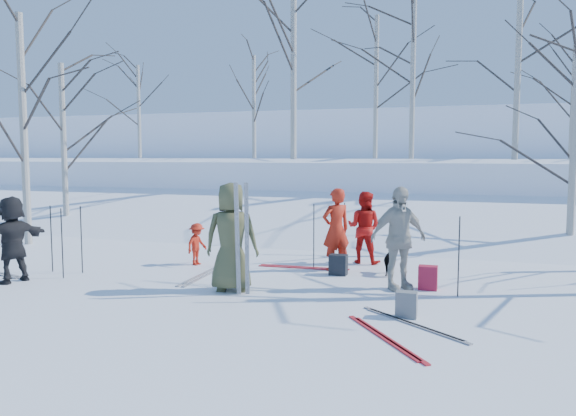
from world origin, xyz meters
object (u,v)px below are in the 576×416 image
(skier_olive_center, at_px, (231,237))
(skier_grey_west, at_px, (12,239))
(skier_redor_behind, at_px, (364,227))
(skier_red_seated, at_px, (197,244))
(skier_cream_east, at_px, (398,238))
(dog, at_px, (391,261))
(backpack_red, at_px, (428,278))
(skier_red_north, at_px, (336,229))
(backpack_dark, at_px, (338,265))
(backpack_grey, at_px, (406,305))

(skier_olive_center, relative_size, skier_grey_west, 1.18)
(skier_redor_behind, xyz_separation_m, skier_red_seated, (-3.35, -1.34, -0.33))
(skier_cream_east, bearing_deg, skier_redor_behind, 76.83)
(skier_red_seated, bearing_deg, skier_cream_east, -90.22)
(dog, bearing_deg, skier_red_seated, -6.18)
(skier_redor_behind, xyz_separation_m, backpack_red, (1.52, -2.06, -0.57))
(skier_red_north, xyz_separation_m, backpack_red, (1.92, -1.11, -0.63))
(skier_grey_west, bearing_deg, backpack_red, 117.90)
(skier_olive_center, height_order, skier_redor_behind, skier_olive_center)
(skier_redor_behind, relative_size, backpack_dark, 3.90)
(skier_red_seated, distance_m, backpack_grey, 5.36)
(dog, distance_m, backpack_grey, 2.94)
(skier_red_north, relative_size, backpack_dark, 4.19)
(skier_cream_east, distance_m, skier_grey_west, 7.02)
(skier_red_seated, bearing_deg, dog, -74.44)
(skier_grey_west, bearing_deg, skier_redor_behind, 137.73)
(backpack_grey, bearing_deg, skier_grey_west, 179.86)
(skier_cream_east, height_order, backpack_grey, skier_cream_east)
(backpack_grey, bearing_deg, skier_red_seated, 151.56)
(skier_red_north, relative_size, skier_redor_behind, 1.07)
(skier_olive_center, distance_m, skier_redor_behind, 3.64)
(skier_cream_east, bearing_deg, backpack_red, -21.11)
(skier_redor_behind, relative_size, skier_cream_east, 0.86)
(skier_olive_center, relative_size, backpack_dark, 4.71)
(dog, bearing_deg, skier_red_north, -14.08)
(skier_olive_center, bearing_deg, skier_grey_west, -3.73)
(skier_red_seated, relative_size, backpack_dark, 2.24)
(dog, bearing_deg, skier_grey_west, 12.90)
(skier_red_north, height_order, skier_grey_west, skier_red_north)
(backpack_red, bearing_deg, skier_red_north, 149.97)
(skier_redor_behind, relative_size, backpack_red, 3.71)
(skier_olive_center, xyz_separation_m, backpack_red, (3.22, 1.16, -0.73))
(skier_red_seated, relative_size, backpack_red, 2.13)
(skier_redor_behind, bearing_deg, backpack_dark, 87.49)
(skier_grey_west, height_order, backpack_dark, skier_grey_west)
(skier_olive_center, xyz_separation_m, skier_grey_west, (-4.11, -0.66, -0.14))
(skier_cream_east, height_order, skier_grey_west, skier_cream_east)
(skier_red_north, xyz_separation_m, skier_grey_west, (-5.41, -2.92, -0.04))
(backpack_grey, bearing_deg, skier_cream_east, 101.59)
(skier_red_north, height_order, skier_cream_east, skier_cream_east)
(skier_redor_behind, relative_size, dog, 2.51)
(backpack_grey, distance_m, backpack_dark, 2.99)
(skier_redor_behind, distance_m, skier_cream_east, 2.44)
(skier_red_seated, bearing_deg, skier_redor_behind, -57.07)
(skier_olive_center, distance_m, skier_grey_west, 4.17)
(backpack_grey, xyz_separation_m, backpack_dark, (-1.61, 2.52, 0.01))
(skier_redor_behind, bearing_deg, skier_red_north, 74.99)
(skier_cream_east, distance_m, backpack_dark, 1.67)
(backpack_grey, bearing_deg, backpack_red, 85.06)
(skier_olive_center, height_order, skier_grey_west, skier_olive_center)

